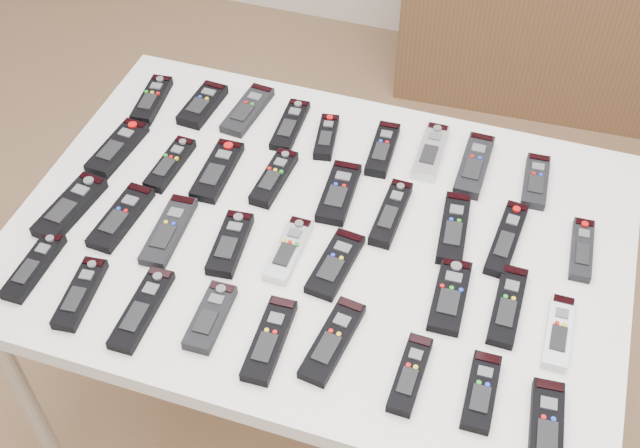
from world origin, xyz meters
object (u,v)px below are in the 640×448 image
(remote_16, at_px, (507,239))
(remote_35, at_px, (546,427))
(remote_20, at_px, (169,231))
(remote_21, at_px, (230,244))
(remote_25, at_px, (507,306))
(remote_11, at_px, (217,170))
(remote_14, at_px, (391,213))
(remote_17, at_px, (582,250))
(remote_31, at_px, (270,340))
(remote_29, at_px, (142,309))
(remote_2, at_px, (248,110))
(remote_3, at_px, (290,125))
(remote_5, at_px, (383,149))
(remote_22, at_px, (289,250))
(remote_7, at_px, (474,165))
(remote_4, at_px, (326,137))
(remote_6, at_px, (431,152))
(remote_34, at_px, (481,392))
(remote_33, at_px, (410,374))
(remote_13, at_px, (339,193))
(remote_10, at_px, (170,164))
(remote_23, at_px, (335,264))
(remote_26, at_px, (559,332))
(remote_19, at_px, (121,217))
(remote_0, at_px, (152,100))
(remote_24, at_px, (450,296))
(remote_32, at_px, (333,341))
(remote_18, at_px, (70,207))
(remote_30, at_px, (210,317))
(remote_8, at_px, (536,181))
(remote_28, at_px, (80,293))
(remote_1, at_px, (203,105))
(remote_15, at_px, (454,228))
(remote_9, at_px, (118,148))

(remote_16, height_order, remote_35, remote_35)
(remote_20, distance_m, remote_21, 0.13)
(remote_25, relative_size, remote_35, 1.07)
(remote_11, xyz_separation_m, remote_14, (0.40, -0.01, 0.00))
(remote_11, height_order, remote_17, remote_11)
(remote_25, relative_size, remote_31, 1.02)
(remote_29, distance_m, remote_31, 0.25)
(remote_21, bearing_deg, remote_2, 101.31)
(remote_3, xyz_separation_m, remote_5, (0.23, -0.02, 0.00))
(remote_22, xyz_separation_m, remote_29, (-0.21, -0.22, 0.00))
(remote_7, bearing_deg, remote_4, -177.62)
(remote_6, height_order, remote_34, remote_6)
(remote_33, height_order, remote_34, remote_33)
(remote_13, distance_m, remote_17, 0.51)
(remote_3, relative_size, remote_34, 1.12)
(remote_10, height_order, remote_23, remote_10)
(remote_26, bearing_deg, remote_19, 178.97)
(remote_5, xyz_separation_m, remote_29, (-0.31, -0.57, -0.00))
(remote_22, distance_m, remote_29, 0.31)
(remote_0, relative_size, remote_24, 0.97)
(remote_25, height_order, remote_32, same)
(remote_17, distance_m, remote_18, 1.05)
(remote_29, bearing_deg, remote_20, 100.16)
(remote_14, xyz_separation_m, remote_29, (-0.38, -0.38, -0.00))
(remote_16, bearing_deg, remote_11, -175.50)
(remote_7, height_order, remote_33, same)
(remote_18, bearing_deg, remote_2, 66.81)
(remote_24, bearing_deg, remote_30, -157.81)
(remote_5, distance_m, remote_8, 0.34)
(remote_28, height_order, remote_33, remote_33)
(remote_21, relative_size, remote_29, 0.85)
(remote_3, height_order, remote_21, remote_21)
(remote_20, distance_m, remote_29, 0.20)
(remote_28, bearing_deg, remote_2, 74.48)
(remote_35, bearing_deg, remote_10, 150.99)
(remote_30, xyz_separation_m, remote_35, (0.62, -0.03, -0.00))
(remote_1, bearing_deg, remote_15, -13.65)
(remote_26, bearing_deg, remote_34, -124.13)
(remote_9, height_order, remote_28, remote_9)
(remote_13, bearing_deg, remote_21, -131.72)
(remote_1, relative_size, remote_4, 1.10)
(remote_24, bearing_deg, remote_33, -101.34)
(remote_20, xyz_separation_m, remote_32, (0.40, -0.15, 0.00))
(remote_7, height_order, remote_18, same)
(remote_5, distance_m, remote_28, 0.72)
(remote_25, height_order, remote_30, remote_30)
(remote_0, distance_m, remote_14, 0.67)
(remote_22, bearing_deg, remote_14, 44.02)
(remote_8, height_order, remote_18, remote_18)
(remote_7, distance_m, remote_9, 0.80)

